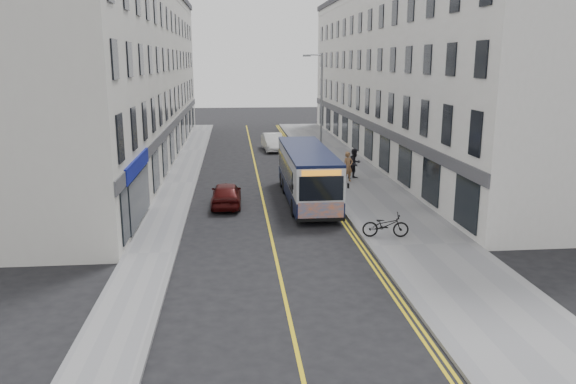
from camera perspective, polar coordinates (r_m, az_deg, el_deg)
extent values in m
plane|color=black|center=(24.02, -1.59, -5.12)|extent=(140.00, 140.00, 0.00)
cube|color=gray|center=(36.40, 6.92, 1.25)|extent=(4.50, 64.00, 0.12)
cube|color=gray|center=(35.71, -11.00, 0.87)|extent=(2.00, 64.00, 0.12)
cube|color=slate|center=(35.98, 3.42, 1.19)|extent=(0.18, 64.00, 0.13)
cube|color=slate|center=(35.63, -9.40, 0.92)|extent=(0.18, 64.00, 0.13)
cube|color=gold|center=(35.60, -2.96, 0.96)|extent=(0.12, 64.00, 0.01)
cube|color=gold|center=(35.93, 2.71, 1.08)|extent=(0.10, 64.00, 0.01)
cube|color=gold|center=(35.96, 3.02, 1.09)|extent=(0.10, 64.00, 0.01)
cube|color=white|center=(45.67, 11.26, 11.67)|extent=(6.00, 46.00, 13.00)
cube|color=silver|center=(44.39, -15.56, 11.40)|extent=(6.00, 46.00, 13.00)
cylinder|color=gray|center=(37.37, 3.40, 7.75)|extent=(0.14, 0.14, 8.00)
cylinder|color=gray|center=(37.13, 2.70, 13.75)|extent=(1.00, 0.08, 0.08)
cube|color=gray|center=(37.06, 1.92, 13.68)|extent=(0.50, 0.18, 0.12)
cube|color=black|center=(30.71, 1.93, 0.37)|extent=(2.27, 9.99, 0.82)
cube|color=silver|center=(30.46, 1.94, 2.62)|extent=(2.27, 9.99, 1.63)
cube|color=black|center=(30.30, 1.96, 4.27)|extent=(2.29, 9.99, 0.15)
cube|color=black|center=(30.89, -0.32, 2.44)|extent=(0.04, 7.81, 1.04)
cube|color=black|center=(31.19, 3.92, 2.51)|extent=(0.04, 7.81, 1.04)
cube|color=black|center=(25.61, 3.40, 0.35)|extent=(2.04, 0.04, 1.14)
cube|color=orange|center=(25.88, 3.37, -2.00)|extent=(2.13, 0.04, 0.86)
cube|color=orange|center=(25.45, 3.43, 1.94)|extent=(1.82, 0.04, 0.25)
cylinder|color=black|center=(27.76, 0.62, -1.60)|extent=(0.25, 0.91, 0.91)
cylinder|color=black|center=(28.05, 4.80, -1.49)|extent=(0.25, 0.91, 0.91)
cylinder|color=black|center=(32.59, -0.32, 0.64)|extent=(0.25, 0.91, 0.91)
cylinder|color=black|center=(32.84, 3.24, 0.72)|extent=(0.25, 0.91, 0.91)
cylinder|color=black|center=(34.18, -0.58, 1.24)|extent=(0.25, 0.91, 0.91)
cylinder|color=black|center=(34.42, 2.83, 1.31)|extent=(0.25, 0.91, 0.91)
imported|color=black|center=(24.55, 9.88, -3.34)|extent=(2.07, 0.94, 1.05)
imported|color=#9A6C46|center=(35.37, 6.11, 2.58)|extent=(0.80, 0.67, 1.89)
imported|color=black|center=(36.36, 6.79, 2.89)|extent=(1.18, 1.12, 1.93)
imported|color=white|center=(48.25, -1.55, 5.10)|extent=(1.85, 4.49, 1.45)
imported|color=#430B0B|center=(29.83, -6.29, -0.23)|extent=(1.62, 3.88, 1.31)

